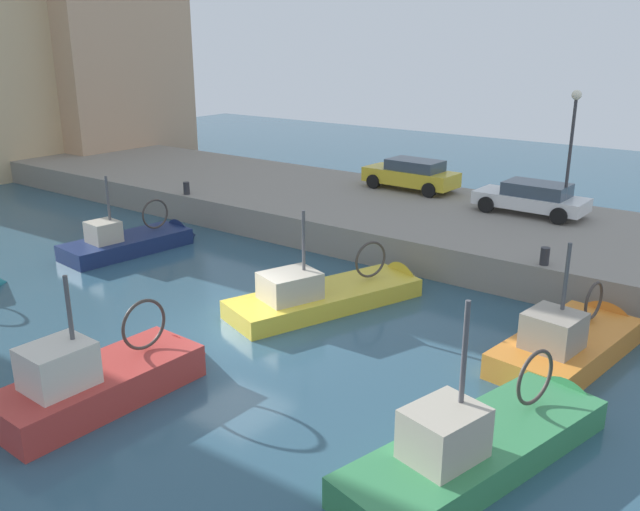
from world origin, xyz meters
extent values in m
plane|color=#2D5166|center=(0.00, 0.00, 0.00)|extent=(80.00, 80.00, 0.00)
cube|color=gray|center=(11.50, 0.00, 0.60)|extent=(9.00, 56.00, 1.20)
cube|color=#BC3833|center=(-4.59, -0.23, 0.00)|extent=(4.69, 1.95, 1.57)
cone|color=#BC3833|center=(-1.92, -0.31, 0.00)|extent=(0.95, 1.66, 1.63)
cube|color=#9E7A51|center=(-4.59, -0.23, 0.71)|extent=(4.50, 1.80, 0.08)
cube|color=beige|center=(-5.52, -0.20, 1.24)|extent=(1.40, 1.19, 0.99)
cylinder|color=#4C4C51|center=(-5.11, -0.21, 1.94)|extent=(0.10, 0.10, 2.46)
torus|color=#3F3833|center=(-3.29, -0.27, 1.44)|extent=(1.24, 0.12, 1.24)
sphere|color=white|center=(-5.95, 0.81, 0.24)|extent=(0.32, 0.32, 0.32)
cube|color=#388951|center=(-1.69, -8.00, 0.00)|extent=(6.45, 3.24, 1.28)
cone|color=#388951|center=(1.66, -8.82, 0.00)|extent=(1.26, 1.81, 1.64)
cube|color=#B2A893|center=(-1.69, -8.00, 0.57)|extent=(6.18, 3.04, 0.08)
cube|color=#B7AD99|center=(-2.69, -7.76, 1.11)|extent=(1.61, 1.40, 0.99)
cylinder|color=#4C4C51|center=(-2.29, -7.86, 2.07)|extent=(0.10, 0.10, 2.99)
torus|color=#3F3833|center=(0.00, -8.41, 1.29)|extent=(1.19, 0.36, 1.21)
sphere|color=white|center=(-3.26, -6.59, 0.19)|extent=(0.32, 0.32, 0.32)
cube|color=navy|center=(2.77, 8.39, 0.00)|extent=(5.00, 2.35, 1.21)
cone|color=navy|center=(5.52, 8.10, 0.00)|extent=(1.07, 1.75, 1.67)
cube|color=#896B4C|center=(2.77, 8.39, 0.54)|extent=(4.79, 2.18, 0.08)
cube|color=#B7AD99|center=(1.87, 8.48, 0.98)|extent=(1.14, 1.14, 0.80)
cylinder|color=#4C4C51|center=(2.17, 8.45, 1.79)|extent=(0.10, 0.10, 2.49)
torus|color=#3F3833|center=(4.11, 8.25, 1.25)|extent=(1.19, 0.20, 1.18)
sphere|color=white|center=(1.43, 9.55, 0.18)|extent=(0.32, 0.32, 0.32)
cube|color=gold|center=(2.95, -0.92, 0.00)|extent=(6.40, 3.85, 1.11)
cone|color=gold|center=(6.16, -2.05, 0.00)|extent=(1.43, 1.94, 1.74)
cube|color=#B2A893|center=(2.95, -0.92, 0.50)|extent=(6.12, 3.62, 0.08)
cube|color=#B7AD99|center=(1.77, -0.51, 0.94)|extent=(1.94, 1.71, 0.80)
cylinder|color=#4C4C51|center=(2.23, -0.67, 1.81)|extent=(0.10, 0.10, 2.63)
torus|color=#3F3833|center=(4.56, -1.49, 1.20)|extent=(1.15, 0.47, 1.19)
sphere|color=white|center=(1.57, 0.69, 0.17)|extent=(0.32, 0.32, 0.32)
cube|color=orange|center=(3.82, -7.93, 0.00)|extent=(5.05, 2.63, 1.31)
cone|color=orange|center=(6.57, -8.28, 0.00)|extent=(1.13, 1.93, 1.83)
cube|color=#9E7A51|center=(3.82, -7.93, 0.59)|extent=(4.83, 2.44, 0.08)
cube|color=gray|center=(2.91, -7.81, 1.09)|extent=(1.36, 1.37, 0.92)
cylinder|color=#4C4C51|center=(3.27, -7.86, 1.91)|extent=(0.10, 0.10, 2.65)
torus|color=#3F3833|center=(5.16, -8.10, 1.23)|extent=(1.05, 0.21, 1.05)
sphere|color=white|center=(2.53, -6.64, 0.20)|extent=(0.32, 0.32, 0.32)
cube|color=silver|center=(13.14, -3.36, 1.72)|extent=(1.78, 4.29, 0.50)
cube|color=#384756|center=(13.13, -3.58, 2.22)|extent=(1.54, 2.41, 0.50)
cylinder|color=black|center=(12.32, -1.90, 1.52)|extent=(0.23, 0.64, 0.64)
cylinder|color=black|center=(14.01, -1.93, 1.52)|extent=(0.23, 0.64, 0.64)
cylinder|color=black|center=(12.26, -4.79, 1.52)|extent=(0.23, 0.64, 0.64)
cylinder|color=black|center=(13.96, -4.83, 1.52)|extent=(0.23, 0.64, 0.64)
cube|color=gold|center=(14.15, 2.60, 1.79)|extent=(1.78, 4.34, 0.65)
cube|color=#384756|center=(14.14, 2.38, 2.35)|extent=(1.52, 2.45, 0.47)
cylinder|color=black|center=(13.38, 4.08, 1.52)|extent=(0.24, 0.65, 0.64)
cylinder|color=black|center=(15.02, 4.03, 1.52)|extent=(0.24, 0.65, 0.64)
cylinder|color=black|center=(13.28, 1.17, 1.52)|extent=(0.24, 0.65, 0.64)
cylinder|color=black|center=(14.92, 1.11, 1.52)|extent=(0.24, 0.65, 0.64)
cylinder|color=#2D2D33|center=(7.35, -6.00, 1.48)|extent=(0.28, 0.28, 0.55)
cylinder|color=#2D2D33|center=(7.35, 10.00, 1.48)|extent=(0.28, 0.28, 0.55)
cylinder|color=#38383D|center=(13.00, -4.71, 3.45)|extent=(0.12, 0.12, 4.50)
sphere|color=#F2EACC|center=(13.00, -4.71, 5.85)|extent=(0.36, 0.36, 0.36)
cube|color=tan|center=(14.93, 26.51, 8.34)|extent=(8.97, 8.55, 16.68)
camera|label=1|loc=(-12.33, -12.27, 7.86)|focal=37.77mm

